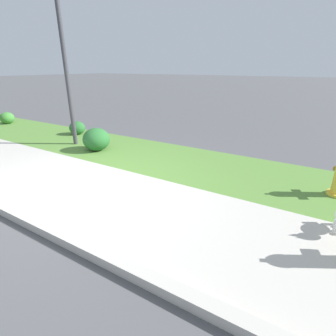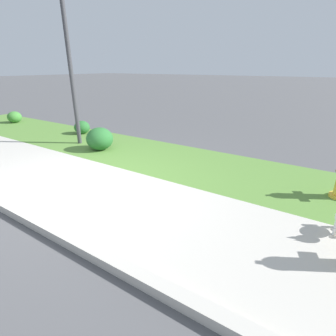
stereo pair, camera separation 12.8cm
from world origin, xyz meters
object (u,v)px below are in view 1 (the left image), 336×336
Objects in this scene: street_lamp at (60,23)px; shrub_bush_near_lamp at (96,139)px; shrub_bush_mid_verge at (7,118)px; shrub_bush_far_verge at (77,128)px.

street_lamp is 2.85m from shrub_bush_near_lamp.
shrub_bush_near_lamp is at bearing -7.08° from shrub_bush_mid_verge.
shrub_bush_near_lamp is 1.99m from shrub_bush_far_verge.
shrub_bush_mid_verge is at bearing 172.79° from street_lamp.
shrub_bush_near_lamp is (0.94, -0.11, -2.69)m from street_lamp.
street_lamp is 9.32× the size of shrub_bush_far_verge.
street_lamp is 6.64× the size of shrub_bush_near_lamp.
street_lamp is 5.22m from shrub_bush_mid_verge.
shrub_bush_far_verge is at bearing 153.15° from shrub_bush_near_lamp.
shrub_bush_near_lamp is (5.33, -0.66, 0.07)m from shrub_bush_mid_verge.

